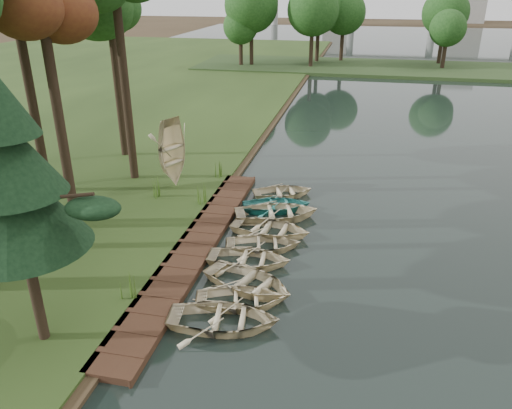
% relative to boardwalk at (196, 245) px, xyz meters
% --- Properties ---
extents(ground, '(300.00, 300.00, 0.00)m').
position_rel_boardwalk_xyz_m(ground, '(1.60, 0.00, -0.15)').
color(ground, '#3D2F1D').
extents(boardwalk, '(1.60, 16.00, 0.30)m').
position_rel_boardwalk_xyz_m(boardwalk, '(0.00, 0.00, 0.00)').
color(boardwalk, '#3C2417').
rests_on(boardwalk, ground).
extents(peninsula, '(50.00, 14.00, 0.45)m').
position_rel_boardwalk_xyz_m(peninsula, '(9.60, 50.00, 0.08)').
color(peninsula, '#293F1C').
rests_on(peninsula, ground).
extents(far_trees, '(45.60, 5.60, 8.80)m').
position_rel_boardwalk_xyz_m(far_trees, '(6.27, 50.00, 6.28)').
color(far_trees, black).
rests_on(far_trees, peninsula).
extents(rowboat_0, '(3.95, 3.05, 0.76)m').
position_rel_boardwalk_xyz_m(rowboat_0, '(2.56, -4.86, 0.28)').
color(rowboat_0, beige).
rests_on(rowboat_0, water).
extents(rowboat_1, '(3.60, 2.94, 0.65)m').
position_rel_boardwalk_xyz_m(rowboat_1, '(2.83, -3.58, 0.23)').
color(rowboat_1, beige).
rests_on(rowboat_1, water).
extents(rowboat_2, '(4.23, 3.67, 0.73)m').
position_rel_boardwalk_xyz_m(rowboat_2, '(2.84, -2.53, 0.27)').
color(rowboat_2, beige).
rests_on(rowboat_2, water).
extents(rowboat_3, '(3.45, 2.55, 0.69)m').
position_rel_boardwalk_xyz_m(rowboat_3, '(2.48, -0.88, 0.24)').
color(rowboat_3, beige).
rests_on(rowboat_3, water).
extents(rowboat_4, '(3.59, 2.92, 0.65)m').
position_rel_boardwalk_xyz_m(rowboat_4, '(2.79, 0.46, 0.23)').
color(rowboat_4, beige).
rests_on(rowboat_4, water).
extents(rowboat_5, '(3.82, 2.92, 0.74)m').
position_rel_boardwalk_xyz_m(rowboat_5, '(2.83, 1.84, 0.27)').
color(rowboat_5, beige).
rests_on(rowboat_5, water).
extents(rowboat_6, '(4.67, 3.98, 0.82)m').
position_rel_boardwalk_xyz_m(rowboat_6, '(2.82, 3.47, 0.31)').
color(rowboat_6, beige).
rests_on(rowboat_6, water).
extents(rowboat_7, '(3.91, 3.30, 0.69)m').
position_rel_boardwalk_xyz_m(rowboat_7, '(2.66, 4.44, 0.25)').
color(rowboat_7, teal).
rests_on(rowboat_7, water).
extents(rowboat_8, '(3.76, 3.28, 0.65)m').
position_rel_boardwalk_xyz_m(rowboat_8, '(2.66, 6.26, 0.22)').
color(rowboat_8, beige).
rests_on(rowboat_8, water).
extents(stored_rowboat, '(4.47, 3.91, 0.77)m').
position_rel_boardwalk_xyz_m(stored_rowboat, '(-3.18, 5.87, 0.54)').
color(stored_rowboat, beige).
rests_on(stored_rowboat, bank).
extents(tree_2, '(3.42, 3.42, 10.69)m').
position_rel_boardwalk_xyz_m(tree_2, '(-6.03, 0.74, 9.17)').
color(tree_2, black).
rests_on(tree_2, bank).
extents(tree_6, '(4.10, 4.10, 10.68)m').
position_rel_boardwalk_xyz_m(tree_6, '(-8.18, 10.29, 8.97)').
color(tree_6, black).
rests_on(tree_6, bank).
extents(pine_tree, '(3.80, 3.80, 8.30)m').
position_rel_boardwalk_xyz_m(pine_tree, '(-2.63, -6.83, 5.39)').
color(pine_tree, black).
rests_on(pine_tree, bank).
extents(reeds_0, '(0.60, 0.60, 0.93)m').
position_rel_boardwalk_xyz_m(reeds_0, '(-1.00, -4.30, 0.62)').
color(reeds_0, '#3F661E').
rests_on(reeds_0, bank).
extents(reeds_1, '(0.60, 0.60, 1.04)m').
position_rel_boardwalk_xyz_m(reeds_1, '(-1.00, 3.90, 0.67)').
color(reeds_1, '#3F661E').
rests_on(reeds_1, bank).
extents(reeds_2, '(0.60, 0.60, 1.13)m').
position_rel_boardwalk_xyz_m(reeds_2, '(-3.55, 4.18, 0.72)').
color(reeds_2, '#3F661E').
rests_on(reeds_2, bank).
extents(reeds_3, '(0.60, 0.60, 0.87)m').
position_rel_boardwalk_xyz_m(reeds_3, '(-1.27, 7.70, 0.59)').
color(reeds_3, '#3F661E').
rests_on(reeds_3, bank).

